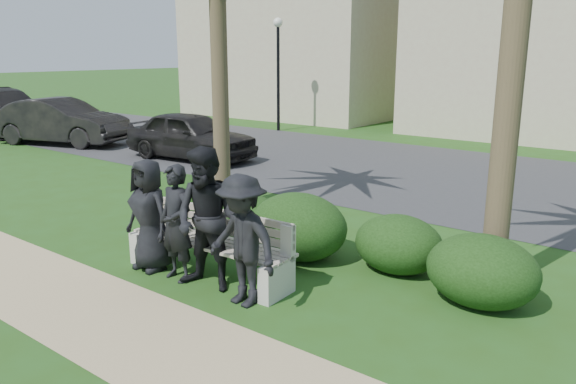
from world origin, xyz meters
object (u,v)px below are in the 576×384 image
object	(u,v)px
man_a	(149,215)
car_a	(191,135)
man_b	(176,223)
car_b	(61,122)
street_lamp	(278,54)
park_bench	(209,248)
car_c	(5,111)
man_c	(207,220)
man_d	(242,241)

from	to	relation	value
man_a	car_a	size ratio (longest dim) A/B	0.40
man_b	car_b	size ratio (longest dim) A/B	0.35
street_lamp	park_bench	size ratio (longest dim) A/B	1.66
man_b	car_a	world-z (taller)	man_b
man_b	car_b	distance (m)	13.11
car_c	park_bench	bearing A→B (deg)	-96.46
man_b	man_c	size ratio (longest dim) A/B	0.85
street_lamp	man_c	world-z (taller)	street_lamp
car_b	car_c	bearing A→B (deg)	66.28
man_a	car_b	bearing A→B (deg)	155.68
man_b	car_a	bearing A→B (deg)	139.91
park_bench	street_lamp	bearing A→B (deg)	122.37
man_c	car_b	distance (m)	13.60
car_b	man_d	bearing A→B (deg)	-131.59
car_a	car_c	distance (m)	10.00
man_a	street_lamp	bearing A→B (deg)	122.66
park_bench	man_b	size ratio (longest dim) A/B	1.61
park_bench	car_a	distance (m)	8.92
street_lamp	park_bench	world-z (taller)	street_lamp
car_b	car_c	size ratio (longest dim) A/B	0.82
park_bench	man_d	distance (m)	1.12
man_a	man_d	world-z (taller)	man_d
park_bench	man_a	distance (m)	1.00
man_d	car_c	bearing A→B (deg)	165.95
park_bench	car_c	size ratio (longest dim) A/B	0.46
man_d	man_c	bearing A→B (deg)	177.52
car_b	man_a	bearing A→B (deg)	-134.54
street_lamp	man_d	world-z (taller)	street_lamp
man_a	car_c	bearing A→B (deg)	161.15
park_bench	man_d	world-z (taller)	man_d
man_a	car_a	bearing A→B (deg)	134.53
man_b	car_a	xyz separation A→B (m)	(-6.47, 6.21, -0.11)
man_b	car_c	bearing A→B (deg)	164.44
car_a	car_c	size ratio (longest dim) A/B	0.72
man_d	car_c	xyz separation A→B (m)	(-17.68, 5.80, -0.01)
park_bench	car_b	bearing A→B (deg)	154.78
street_lamp	man_d	bearing A→B (deg)	-52.85
man_c	man_d	distance (m)	0.69
street_lamp	man_d	distance (m)	15.86
man_b	car_b	world-z (taller)	man_b
man_c	car_c	distance (m)	17.95
park_bench	man_a	bearing A→B (deg)	-161.90
park_bench	man_c	xyz separation A→B (m)	(0.30, -0.30, 0.54)
man_d	car_c	size ratio (longest dim) A/B	0.29
man_b	street_lamp	bearing A→B (deg)	127.26
street_lamp	car_c	world-z (taller)	street_lamp
man_b	car_b	bearing A→B (deg)	159.40
man_b	man_d	xyz separation A→B (m)	(1.23, -0.03, 0.02)
man_d	man_b	bearing A→B (deg)	-177.30
man_d	car_a	distance (m)	9.91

